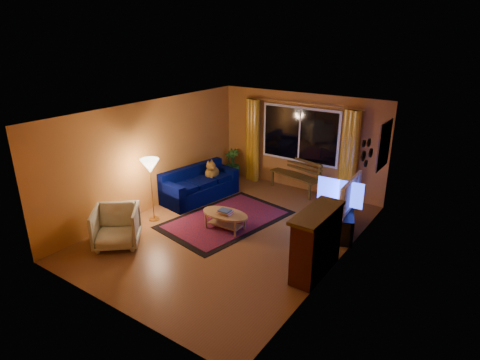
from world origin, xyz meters
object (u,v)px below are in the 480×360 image
Objects in this scene: bench at (295,183)px; armchair at (116,225)px; coffee_table at (225,221)px; tv_console at (342,221)px; sofa at (200,184)px; floor_lamp at (152,190)px.

bench is 4.72m from armchair.
tv_console is at bearing 31.96° from coffee_table.
floor_lamp reaches higher than sofa.
coffee_table is at bearing -79.32° from bench.
sofa is 1.81m from coffee_table.
armchair reaches higher than sofa.
armchair is 4.51m from tv_console.
floor_lamp is at bearing -161.75° from coffee_table.
sofa is 1.53× the size of tv_console.
armchair is 2.18m from coffee_table.
bench is 3.75m from floor_lamp.
bench is 1.02× the size of floor_lamp.
bench is 1.67× the size of armchair.
armchair is at bearing -159.99° from tv_console.
floor_lamp is 1.33× the size of coffee_table.
sofa is 1.54m from floor_lamp.
coffee_table is (1.35, 1.69, -0.24)m from armchair.
tv_console is at bearing 14.07° from sofa.
armchair reaches higher than tv_console.
floor_lamp is 1.11× the size of tv_console.
sofa is (-1.70, -1.77, 0.17)m from bench.
sofa is at bearing 146.84° from coffee_table.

